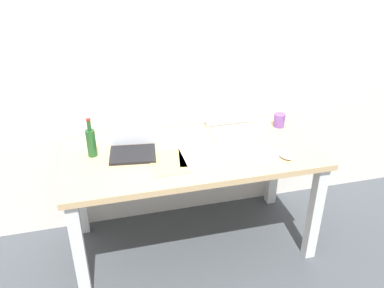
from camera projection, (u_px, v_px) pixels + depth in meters
ground_plane at (192, 242)px, 2.92m from camera, size 8.00×8.00×0.00m
back_wall at (176, 49)px, 2.68m from camera, size 5.20×0.08×2.60m
desk at (192, 165)px, 2.61m from camera, size 1.63×0.77×0.76m
laptop_left at (133, 147)px, 2.52m from camera, size 0.31×0.27×0.20m
laptop_right at (233, 124)px, 2.79m from camera, size 0.33×0.23×0.24m
beer_bottle at (91, 142)px, 2.46m from camera, size 0.06×0.06×0.25m
computer_mouse at (286, 156)px, 2.47m from camera, size 0.09×0.11×0.03m
coffee_mug at (279, 120)px, 2.86m from camera, size 0.08×0.08×0.09m
paper_yellow_folder at (168, 162)px, 2.43m from camera, size 0.21×0.30×0.00m
paper_sheet_front_right at (254, 151)px, 2.56m from camera, size 0.31×0.35×0.00m
paper_sheet_center at (196, 155)px, 2.51m from camera, size 0.26×0.33×0.00m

